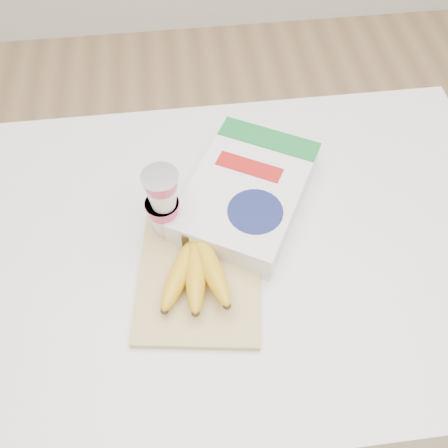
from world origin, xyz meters
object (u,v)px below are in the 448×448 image
bananas (196,267)px  yogurt_stack (162,201)px  table (225,333)px  cereal_box (247,193)px  cutting_board (200,270)px

bananas → yogurt_stack: bearing=113.6°
table → yogurt_stack: size_ratio=7.58×
yogurt_stack → cereal_box: size_ratio=0.42×
cutting_board → bananas: 0.03m
table → cereal_box: bearing=58.8°
cutting_board → cereal_box: size_ratio=0.81×
table → cutting_board: bearing=-132.8°
bananas → cereal_box: 0.19m
bananas → yogurt_stack: 0.13m
bananas → cereal_box: bananas is taller
table → bananas: (-0.06, -0.07, 0.47)m
table → cereal_box: (0.05, 0.09, 0.46)m
cutting_board → bananas: (-0.01, -0.01, 0.03)m
cutting_board → yogurt_stack: size_ratio=1.94×
table → yogurt_stack: 0.54m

